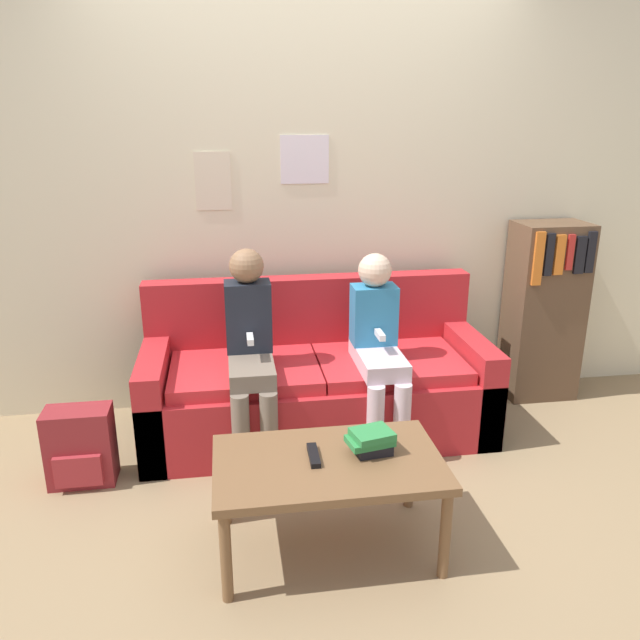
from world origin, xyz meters
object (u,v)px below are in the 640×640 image
couch (316,384)px  person_left (250,344)px  coffee_table (328,470)px  bookshelf (544,311)px  tv_remote (314,455)px  backpack (80,447)px  person_right (378,342)px

couch → person_left: 0.53m
coffee_table → bookshelf: bookshelf is taller
tv_remote → backpack: size_ratio=0.44×
couch → coffee_table: 1.06m
coffee_table → person_right: person_right is taller
person_left → bookshelf: (1.87, 0.45, -0.05)m
person_left → person_right: 0.68m
person_left → person_right: bearing=-0.4°
person_left → tv_remote: bearing=-76.0°
coffee_table → couch: bearing=84.2°
coffee_table → person_right: (0.41, 0.87, 0.22)m
person_left → bookshelf: bookshelf is taller
person_right → tv_remote: (-0.47, -0.84, -0.16)m
couch → person_right: size_ratio=1.83×
tv_remote → backpack: tv_remote is taller
person_right → bookshelf: bearing=20.9°
person_right → tv_remote: 0.98m
bookshelf → backpack: bookshelf is taller
person_left → person_right: (0.68, -0.01, -0.02)m
person_right → tv_remote: person_right is taller
backpack → tv_remote: bearing=-31.6°
couch → backpack: size_ratio=4.88×
couch → coffee_table: (-0.11, -1.05, 0.09)m
couch → backpack: 1.28m
couch → backpack: (-1.23, -0.37, -0.09)m
couch → tv_remote: couch is taller
person_left → bookshelf: 1.92m
person_left → backpack: person_left is taller
couch → tv_remote: size_ratio=11.20×
person_left → tv_remote: person_left is taller
couch → backpack: bearing=-163.1°
person_right → couch: bearing=148.8°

